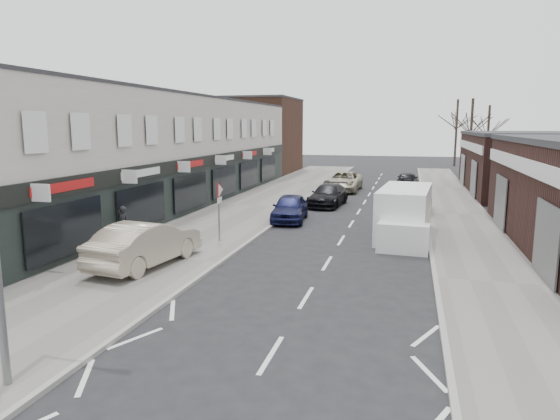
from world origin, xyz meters
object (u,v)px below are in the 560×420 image
Objects in this scene: parked_car_left_a at (290,208)px; parked_car_left_c at (344,181)px; parked_car_right_a at (418,203)px; parked_car_left_b at (328,195)px; warning_sign at (219,195)px; pedestrian at (124,224)px; sedan_on_pavement at (146,243)px; white_van at (404,215)px; parked_car_right_b at (407,180)px.

parked_car_left_c reaches higher than parked_car_left_a.
parked_car_left_b is at bearing -11.13° from parked_car_right_a.
pedestrian is (-4.04, -1.23, -1.27)m from warning_sign.
parked_car_left_b is at bearing -96.50° from sedan_on_pavement.
white_van is at bearing -55.39° from parked_car_left_b.
warning_sign reaches higher than parked_car_right_a.
white_van is at bearing -72.04° from parked_car_left_c.
parked_car_left_b is at bearing 69.47° from parked_car_right_b.
parked_car_left_c is at bearing 79.20° from parked_car_left_a.
white_van is 9.94m from parked_car_left_b.
parked_car_right_a is (0.73, 6.96, -0.45)m from white_van.
parked_car_left_a is 8.04m from parked_car_right_a.
white_van is 1.45× the size of parked_car_left_a.
sedan_on_pavement reaches higher than parked_car_right_a.
pedestrian is 9.27m from parked_car_left_a.
parked_car_right_a is (9.87, 14.48, -0.27)m from sedan_on_pavement.
white_van is 1.30× the size of parked_car_left_b.
sedan_on_pavement is 24.26m from parked_car_left_c.
sedan_on_pavement reaches higher than parked_car_left_c.
sedan_on_pavement is 3.09× the size of pedestrian.
parked_car_left_b is (1.20, 5.77, -0.04)m from parked_car_left_a.
pedestrian reaches higher than parked_car_left_c.
parked_car_right_b is (4.95, 3.09, -0.08)m from parked_car_left_c.
parked_car_left_b is at bearing -88.93° from parked_car_left_c.
white_van is at bearing -149.51° from pedestrian.
parked_car_right_a is at bearing -127.89° from pedestrian.
parked_car_left_a is at bearing 160.23° from white_van.
white_van is 11.84m from sedan_on_pavement.
warning_sign is 8.61m from white_van.
sedan_on_pavement is 0.89× the size of parked_car_left_c.
sedan_on_pavement is at bearing -105.52° from warning_sign.
parked_car_left_a is 0.90× the size of parked_car_left_b.
parked_car_left_c is at bearing 94.59° from parked_car_left_b.
parked_car_left_b is 1.17× the size of parked_car_right_a.
pedestrian is 17.04m from parked_car_right_a.
parked_car_right_b is at bearing 94.90° from white_van.
white_van is (7.93, 3.18, -1.08)m from warning_sign.
parked_car_right_a is (8.66, 10.13, -1.52)m from warning_sign.
white_van is 1.12× the size of parked_car_left_c.
parked_car_left_a is at bearing -97.15° from parked_car_left_b.
parked_car_left_b is at bearing -108.00° from pedestrian.
warning_sign is 0.66× the size of parked_car_right_b.
parked_car_left_a reaches higher than parked_car_right_a.
parked_car_right_b is at bearing 70.07° from parked_car_left_b.
sedan_on_pavement reaches higher than parked_car_right_b.
sedan_on_pavement is at bearing 60.70° from parked_car_right_a.
parked_car_left_b is at bearing 72.52° from parked_car_left_a.
parked_car_left_b is at bearing 75.90° from warning_sign.
parked_car_left_b is (-4.97, 8.60, -0.43)m from white_van.
sedan_on_pavement is 1.22× the size of parked_car_right_a.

